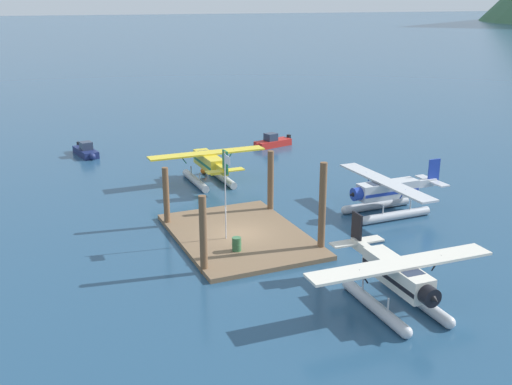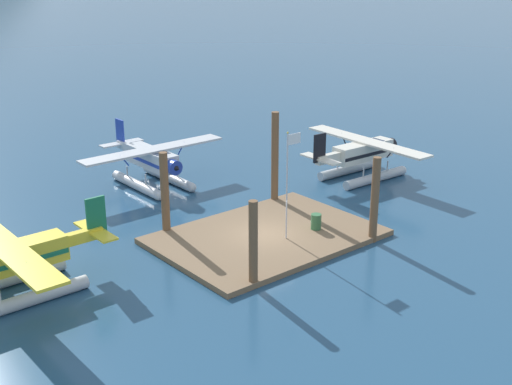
{
  "view_description": "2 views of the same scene",
  "coord_description": "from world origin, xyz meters",
  "px_view_note": "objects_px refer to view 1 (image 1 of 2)",
  "views": [
    {
      "loc": [
        35.28,
        -14.08,
        15.43
      ],
      "look_at": [
        -1.79,
        1.99,
        2.43
      ],
      "focal_mm": 42.37,
      "sensor_mm": 36.0,
      "label": 1
    },
    {
      "loc": [
        -22.09,
        -25.57,
        14.67
      ],
      "look_at": [
        1.96,
        3.21,
        1.4
      ],
      "focal_mm": 46.82,
      "sensor_mm": 36.0,
      "label": 2
    }
  ],
  "objects_px": {
    "mooring_buoy": "(204,171)",
    "boat_navy_open_sw": "(86,151)",
    "seaplane_silver_bow_centre": "(387,194)",
    "seaplane_cream_stbd_fwd": "(397,280)",
    "fuel_drum": "(237,244)",
    "boat_red_open_west": "(272,142)",
    "seaplane_yellow_port_fwd": "(209,165)",
    "flagpole": "(226,186)"
  },
  "relations": [
    {
      "from": "boat_red_open_west",
      "to": "seaplane_silver_bow_centre",
      "type": "bearing_deg",
      "value": -3.27
    },
    {
      "from": "seaplane_cream_stbd_fwd",
      "to": "boat_red_open_west",
      "type": "distance_m",
      "value": 36.57
    },
    {
      "from": "fuel_drum",
      "to": "seaplane_cream_stbd_fwd",
      "type": "xyz_separation_m",
      "value": [
        9.62,
        5.1,
        0.84
      ]
    },
    {
      "from": "seaplane_silver_bow_centre",
      "to": "boat_red_open_west",
      "type": "relative_size",
      "value": 2.17
    },
    {
      "from": "mooring_buoy",
      "to": "seaplane_cream_stbd_fwd",
      "type": "relative_size",
      "value": 0.06
    },
    {
      "from": "seaplane_silver_bow_centre",
      "to": "boat_navy_open_sw",
      "type": "distance_m",
      "value": 32.5
    },
    {
      "from": "flagpole",
      "to": "boat_navy_open_sw",
      "type": "height_order",
      "value": "flagpole"
    },
    {
      "from": "mooring_buoy",
      "to": "seaplane_yellow_port_fwd",
      "type": "xyz_separation_m",
      "value": [
        2.77,
        -0.46,
        1.27
      ]
    },
    {
      "from": "seaplane_silver_bow_centre",
      "to": "mooring_buoy",
      "type": "bearing_deg",
      "value": -150.35
    },
    {
      "from": "flagpole",
      "to": "seaplane_silver_bow_centre",
      "type": "relative_size",
      "value": 0.57
    },
    {
      "from": "seaplane_yellow_port_fwd",
      "to": "mooring_buoy",
      "type": "bearing_deg",
      "value": 170.61
    },
    {
      "from": "fuel_drum",
      "to": "mooring_buoy",
      "type": "relative_size",
      "value": 1.44
    },
    {
      "from": "seaplane_yellow_port_fwd",
      "to": "boat_red_open_west",
      "type": "height_order",
      "value": "seaplane_yellow_port_fwd"
    },
    {
      "from": "seaplane_cream_stbd_fwd",
      "to": "seaplane_yellow_port_fwd",
      "type": "distance_m",
      "value": 25.3
    },
    {
      "from": "seaplane_silver_bow_centre",
      "to": "seaplane_yellow_port_fwd",
      "type": "distance_m",
      "value": 16.13
    },
    {
      "from": "mooring_buoy",
      "to": "boat_navy_open_sw",
      "type": "height_order",
      "value": "boat_navy_open_sw"
    },
    {
      "from": "fuel_drum",
      "to": "boat_navy_open_sw",
      "type": "bearing_deg",
      "value": -170.64
    },
    {
      "from": "boat_navy_open_sw",
      "to": "boat_red_open_west",
      "type": "xyz_separation_m",
      "value": [
        3.91,
        19.26,
        0.0
      ]
    },
    {
      "from": "seaplane_cream_stbd_fwd",
      "to": "boat_navy_open_sw",
      "type": "distance_m",
      "value": 40.53
    },
    {
      "from": "boat_navy_open_sw",
      "to": "boat_red_open_west",
      "type": "distance_m",
      "value": 19.65
    },
    {
      "from": "fuel_drum",
      "to": "boat_red_open_west",
      "type": "relative_size",
      "value": 0.18
    },
    {
      "from": "seaplane_cream_stbd_fwd",
      "to": "flagpole",
      "type": "bearing_deg",
      "value": -156.79
    },
    {
      "from": "seaplane_silver_bow_centre",
      "to": "seaplane_cream_stbd_fwd",
      "type": "bearing_deg",
      "value": -33.12
    },
    {
      "from": "flagpole",
      "to": "boat_red_open_west",
      "type": "bearing_deg",
      "value": 148.93
    },
    {
      "from": "seaplane_cream_stbd_fwd",
      "to": "seaplane_silver_bow_centre",
      "type": "relative_size",
      "value": 1.0
    },
    {
      "from": "seaplane_yellow_port_fwd",
      "to": "boat_navy_open_sw",
      "type": "height_order",
      "value": "seaplane_yellow_port_fwd"
    },
    {
      "from": "flagpole",
      "to": "boat_red_open_west",
      "type": "distance_m",
      "value": 27.88
    },
    {
      "from": "mooring_buoy",
      "to": "seaplane_silver_bow_centre",
      "type": "height_order",
      "value": "seaplane_silver_bow_centre"
    },
    {
      "from": "boat_red_open_west",
      "to": "fuel_drum",
      "type": "bearing_deg",
      "value": -29.19
    },
    {
      "from": "flagpole",
      "to": "seaplane_cream_stbd_fwd",
      "type": "height_order",
      "value": "flagpole"
    },
    {
      "from": "seaplane_silver_bow_centre",
      "to": "seaplane_yellow_port_fwd",
      "type": "height_order",
      "value": "same"
    },
    {
      "from": "mooring_buoy",
      "to": "seaplane_cream_stbd_fwd",
      "type": "xyz_separation_m",
      "value": [
        28.02,
        1.06,
        1.27
      ]
    },
    {
      "from": "fuel_drum",
      "to": "seaplane_silver_bow_centre",
      "type": "bearing_deg",
      "value": 101.12
    },
    {
      "from": "fuel_drum",
      "to": "seaplane_cream_stbd_fwd",
      "type": "bearing_deg",
      "value": 27.93
    },
    {
      "from": "flagpole",
      "to": "boat_navy_open_sw",
      "type": "xyz_separation_m",
      "value": [
        -27.6,
        -4.99,
        -3.5
      ]
    },
    {
      "from": "flagpole",
      "to": "seaplane_cream_stbd_fwd",
      "type": "xyz_separation_m",
      "value": [
        11.66,
        5.0,
        -2.42
      ]
    },
    {
      "from": "flagpole",
      "to": "seaplane_yellow_port_fwd",
      "type": "distance_m",
      "value": 14.24
    },
    {
      "from": "fuel_drum",
      "to": "boat_red_open_west",
      "type": "height_order",
      "value": "boat_red_open_west"
    },
    {
      "from": "flagpole",
      "to": "mooring_buoy",
      "type": "bearing_deg",
      "value": 166.46
    },
    {
      "from": "mooring_buoy",
      "to": "seaplane_silver_bow_centre",
      "type": "distance_m",
      "value": 18.26
    },
    {
      "from": "seaplane_cream_stbd_fwd",
      "to": "boat_red_open_west",
      "type": "bearing_deg",
      "value": 165.3
    },
    {
      "from": "seaplane_silver_bow_centre",
      "to": "boat_red_open_west",
      "type": "bearing_deg",
      "value": 176.73
    }
  ]
}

